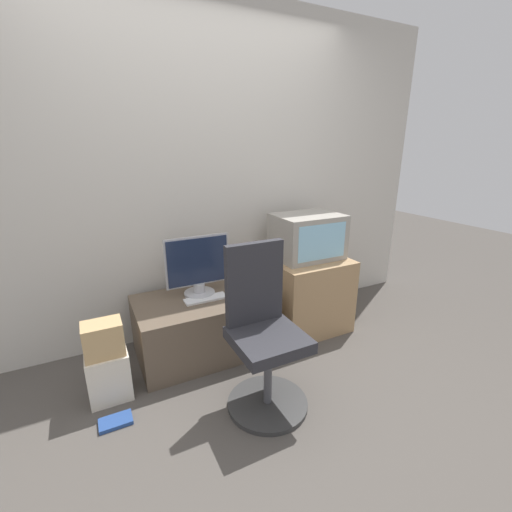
{
  "coord_description": "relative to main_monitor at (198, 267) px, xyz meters",
  "views": [
    {
      "loc": [
        -0.87,
        -1.33,
        1.54
      ],
      "look_at": [
        0.3,
        0.96,
        0.7
      ],
      "focal_mm": 24.0,
      "sensor_mm": 36.0,
      "label": 1
    }
  ],
  "objects": [
    {
      "name": "main_monitor",
      "position": [
        0.0,
        0.0,
        0.0
      ],
      "size": [
        0.49,
        0.23,
        0.46
      ],
      "color": "#B2B2B7",
      "rests_on": "desk"
    },
    {
      "name": "keyboard",
      "position": [
        0.01,
        -0.11,
        -0.21
      ],
      "size": [
        0.31,
        0.11,
        0.01
      ],
      "color": "white",
      "rests_on": "desk"
    },
    {
      "name": "side_stand",
      "position": [
        0.92,
        -0.08,
        -0.35
      ],
      "size": [
        0.64,
        0.63,
        0.63
      ],
      "color": "#A37F56",
      "rests_on": "ground_plane"
    },
    {
      "name": "wall_back",
      "position": [
        0.17,
        0.32,
        0.63
      ],
      "size": [
        4.4,
        0.05,
        2.6
      ],
      "color": "beige",
      "rests_on": "ground_plane"
    },
    {
      "name": "ground_plane",
      "position": [
        0.17,
        -1.0,
        -0.67
      ],
      "size": [
        12.0,
        12.0,
        0.0
      ],
      "primitive_type": "plane",
      "color": "#4C4742"
    },
    {
      "name": "mouse",
      "position": [
        0.23,
        -0.12,
        -0.2
      ],
      "size": [
        0.06,
        0.04,
        0.03
      ],
      "color": "#4C4C51",
      "rests_on": "desk"
    },
    {
      "name": "cardboard_box_lower",
      "position": [
        -0.71,
        -0.3,
        -0.51
      ],
      "size": [
        0.25,
        0.21,
        0.31
      ],
      "color": "beige",
      "rests_on": "ground_plane"
    },
    {
      "name": "crt_tv",
      "position": [
        0.93,
        -0.07,
        0.14
      ],
      "size": [
        0.55,
        0.41,
        0.37
      ],
      "color": "gray",
      "rests_on": "side_stand"
    },
    {
      "name": "cardboard_box_upper",
      "position": [
        -0.71,
        -0.3,
        -0.25
      ],
      "size": [
        0.23,
        0.17,
        0.21
      ],
      "color": "tan",
      "rests_on": "cardboard_box_lower"
    },
    {
      "name": "book",
      "position": [
        -0.71,
        -0.55,
        -0.66
      ],
      "size": [
        0.18,
        0.11,
        0.02
      ],
      "color": "navy",
      "rests_on": "ground_plane"
    },
    {
      "name": "office_chair",
      "position": [
        0.15,
        -0.77,
        -0.24
      ],
      "size": [
        0.49,
        0.49,
        1.0
      ],
      "color": "#333333",
      "rests_on": "ground_plane"
    },
    {
      "name": "desk",
      "position": [
        -0.0,
        -0.08,
        -0.44
      ],
      "size": [
        0.99,
        0.61,
        0.45
      ],
      "color": "brown",
      "rests_on": "ground_plane"
    }
  ]
}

